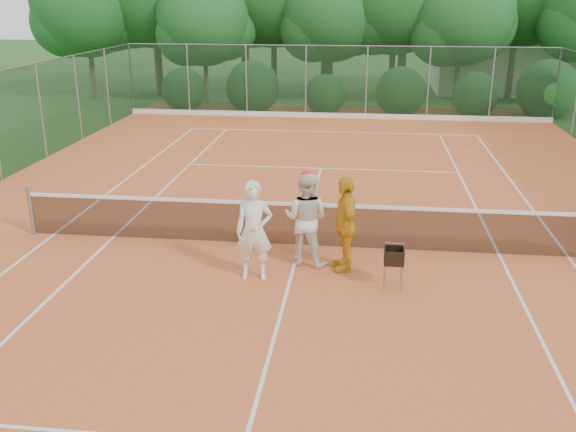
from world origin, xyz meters
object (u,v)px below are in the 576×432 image
object	(u,v)px
ball_hopper	(394,257)
player_white	(254,231)
player_yellow	(345,224)
player_center_grp	(306,218)

from	to	relation	value
ball_hopper	player_white	bearing A→B (deg)	159.62
player_white	ball_hopper	bearing A→B (deg)	-10.65
player_yellow	ball_hopper	world-z (taller)	player_yellow
ball_hopper	player_yellow	bearing A→B (deg)	122.81
player_white	player_center_grp	size ratio (longest dim) A/B	0.99
player_yellow	ball_hopper	xyz separation A→B (m)	(0.91, -0.77, -0.32)
player_white	player_center_grp	xyz separation A→B (m)	(0.89, 0.80, -0.00)
player_center_grp	player_yellow	bearing A→B (deg)	-13.40
player_white	player_yellow	distance (m)	1.76
player_center_grp	player_yellow	distance (m)	0.78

